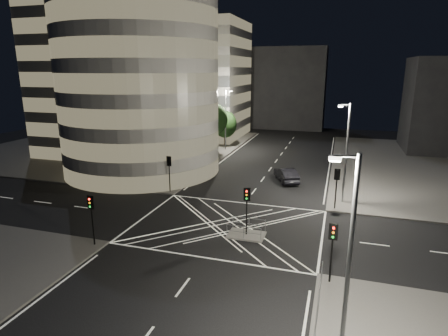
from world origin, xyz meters
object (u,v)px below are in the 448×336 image
(traffic_signal_fl, at_px, (169,167))
(traffic_signal_fr, at_px, (337,181))
(sedan, at_px, (286,175))
(traffic_signal_nr, at_px, (333,242))
(traffic_signal_island, at_px, (247,203))
(street_lamp_right_near, at_px, (348,260))
(street_lamp_left_near, at_px, (182,135))
(street_lamp_left_far, at_px, (226,117))
(street_lamp_right_far, at_px, (346,150))
(central_island, at_px, (246,235))
(traffic_signal_nl, at_px, (91,211))

(traffic_signal_fl, xyz_separation_m, traffic_signal_fr, (17.60, 0.00, 0.00))
(traffic_signal_fr, distance_m, sedan, 10.25)
(traffic_signal_nr, bearing_deg, traffic_signal_island, 142.07)
(sedan, bearing_deg, street_lamp_right_near, 78.14)
(traffic_signal_fl, relative_size, traffic_signal_nr, 1.00)
(street_lamp_left_near, bearing_deg, street_lamp_left_far, 90.00)
(street_lamp_right_far, bearing_deg, street_lamp_left_far, 131.94)
(central_island, height_order, traffic_signal_fr, traffic_signal_fr)
(central_island, distance_m, sedan, 16.46)
(street_lamp_right_far, distance_m, sedan, 9.99)
(central_island, bearing_deg, traffic_signal_island, 0.00)
(traffic_signal_fl, distance_m, street_lamp_right_far, 18.55)
(sedan, bearing_deg, street_lamp_left_near, -11.29)
(traffic_signal_island, bearing_deg, street_lamp_left_near, 130.27)
(traffic_signal_fl, distance_m, traffic_signal_nl, 13.60)
(street_lamp_left_far, bearing_deg, street_lamp_right_near, -66.79)
(traffic_signal_nr, distance_m, street_lamp_right_near, 7.69)
(traffic_signal_fl, xyz_separation_m, traffic_signal_island, (10.80, -8.30, 0.00))
(central_island, height_order, street_lamp_left_near, street_lamp_left_near)
(street_lamp_right_near, bearing_deg, traffic_signal_island, 120.75)
(central_island, distance_m, traffic_signal_fr, 11.10)
(central_island, bearing_deg, street_lamp_left_far, 109.95)
(street_lamp_right_far, bearing_deg, central_island, -125.30)
(street_lamp_left_near, relative_size, street_lamp_left_far, 1.00)
(street_lamp_left_near, bearing_deg, street_lamp_right_near, -54.03)
(street_lamp_left_near, height_order, street_lamp_right_near, same)
(traffic_signal_fl, bearing_deg, street_lamp_right_far, 6.88)
(street_lamp_left_near, bearing_deg, traffic_signal_fl, -83.03)
(traffic_signal_fl, relative_size, traffic_signal_nl, 1.00)
(traffic_signal_island, xyz_separation_m, street_lamp_right_near, (7.44, -12.50, 2.63))
(traffic_signal_nl, distance_m, traffic_signal_island, 12.03)
(traffic_signal_nl, distance_m, street_lamp_right_far, 24.27)
(central_island, xyz_separation_m, traffic_signal_nr, (6.80, -5.30, 2.84))
(traffic_signal_fl, bearing_deg, traffic_signal_nl, -90.00)
(traffic_signal_nl, distance_m, sedan, 24.75)
(traffic_signal_nr, height_order, traffic_signal_island, same)
(street_lamp_left_near, height_order, street_lamp_left_far, same)
(street_lamp_left_near, distance_m, sedan, 13.50)
(traffic_signal_fr, xyz_separation_m, street_lamp_left_far, (-18.24, 23.20, 2.63))
(traffic_signal_fl, bearing_deg, traffic_signal_nr, -37.69)
(street_lamp_left_far, bearing_deg, traffic_signal_nr, -63.64)
(street_lamp_left_far, xyz_separation_m, sedan, (12.32, -15.08, -4.68))
(sedan, bearing_deg, street_lamp_left_far, -75.36)
(traffic_signal_fl, xyz_separation_m, street_lamp_right_near, (18.24, -20.80, 2.63))
(central_island, distance_m, traffic_signal_fl, 13.91)
(traffic_signal_nr, bearing_deg, street_lamp_right_near, -84.96)
(street_lamp_right_near, xyz_separation_m, sedan, (-6.55, 28.92, -4.68))
(central_island, height_order, traffic_signal_fl, traffic_signal_fl)
(central_island, relative_size, street_lamp_left_near, 0.30)
(street_lamp_right_far, bearing_deg, traffic_signal_fl, -173.12)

